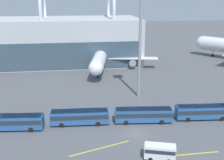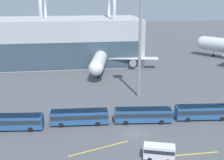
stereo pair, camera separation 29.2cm
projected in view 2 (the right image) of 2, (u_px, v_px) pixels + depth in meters
name	position (u px, v px, depth m)	size (l,w,h in m)	color
ground_plane	(135.00, 132.00, 54.19)	(440.00, 440.00, 0.00)	#515459
airliner_at_gate_far	(101.00, 56.00, 99.14)	(40.17, 37.22, 14.05)	white
shuttle_bus_1	(12.00, 121.00, 54.88)	(12.00, 3.65, 3.02)	#285693
shuttle_bus_2	(79.00, 116.00, 57.12)	(11.93, 3.21, 3.02)	#285693
shuttle_bus_3	(143.00, 114.00, 58.02)	(12.01, 3.72, 3.02)	#285693
shuttle_bus_4	(203.00, 111.00, 59.46)	(11.97, 3.47, 3.02)	#285693
service_van_foreground	(159.00, 151.00, 45.08)	(5.34, 3.36, 2.49)	silver
floodlight_mast	(140.00, 28.00, 68.05)	(2.95, 2.95, 27.37)	gray
lane_stripe_1	(186.00, 155.00, 46.73)	(11.61, 0.25, 0.01)	yellow
lane_stripe_2	(100.00, 148.00, 48.66)	(11.35, 0.25, 0.01)	yellow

